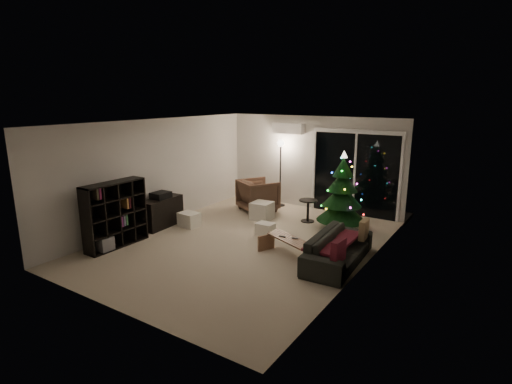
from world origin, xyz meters
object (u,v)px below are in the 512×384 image
Objects in this scene: media_cabinet at (162,212)px; bookshelf at (110,213)px; coffee_table at (289,247)px; armchair at (258,195)px; christmas_tree at (342,191)px; sofa at (338,249)px.

bookshelf is at bearing -94.05° from media_cabinet.
media_cabinet reaches higher than coffee_table.
media_cabinet is 1.18× the size of armchair.
bookshelf is 5.06m from christmas_tree.
sofa is at bearing 175.13° from armchair.
armchair is 3.19m from coffee_table.
coffee_table is (3.36, 1.48, -0.50)m from bookshelf.
media_cabinet is 4.31m from sofa.
christmas_tree is at bearing 26.60° from media_cabinet.
sofa is at bearing -1.01° from media_cabinet.
bookshelf reaches higher than media_cabinet.
armchair reaches higher than media_cabinet.
bookshelf reaches higher than sofa.
bookshelf reaches higher than armchair.
bookshelf is at bearing -132.74° from coffee_table.
christmas_tree is at bearing 16.78° from sofa.
sofa is 0.95m from coffee_table.
christmas_tree is (2.43, -0.24, 0.49)m from armchair.
armchair is at bearing 52.29° from sofa.
bookshelf is 3.71m from coffee_table.
sofa is 2.12m from christmas_tree.
bookshelf is 1.44× the size of armchair.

